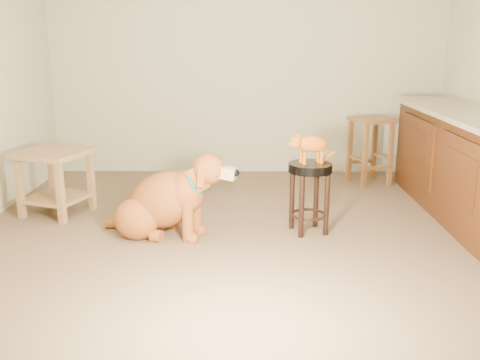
{
  "coord_description": "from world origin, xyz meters",
  "views": [
    {
      "loc": [
        -0.02,
        -4.22,
        1.54
      ],
      "look_at": [
        -0.06,
        -0.11,
        0.45
      ],
      "focal_mm": 40.0,
      "sensor_mm": 36.0,
      "label": 1
    }
  ],
  "objects_px": {
    "wood_stool": "(370,150)",
    "tabby_kitten": "(310,145)",
    "padded_stool": "(310,184)",
    "side_table": "(55,172)",
    "golden_retriever": "(165,202)"
  },
  "relations": [
    {
      "from": "wood_stool",
      "to": "tabby_kitten",
      "type": "distance_m",
      "value": 1.77
    },
    {
      "from": "padded_stool",
      "to": "side_table",
      "type": "xyz_separation_m",
      "value": [
        -2.22,
        0.46,
        -0.02
      ]
    },
    {
      "from": "padded_stool",
      "to": "golden_retriever",
      "type": "relative_size",
      "value": 0.51
    },
    {
      "from": "golden_retriever",
      "to": "side_table",
      "type": "bearing_deg",
      "value": 168.37
    },
    {
      "from": "wood_stool",
      "to": "padded_stool",
      "type": "bearing_deg",
      "value": -118.74
    },
    {
      "from": "wood_stool",
      "to": "tabby_kitten",
      "type": "height_order",
      "value": "tabby_kitten"
    },
    {
      "from": "padded_stool",
      "to": "tabby_kitten",
      "type": "bearing_deg",
      "value": -170.11
    },
    {
      "from": "tabby_kitten",
      "to": "padded_stool",
      "type": "bearing_deg",
      "value": -5.72
    },
    {
      "from": "padded_stool",
      "to": "side_table",
      "type": "distance_m",
      "value": 2.26
    },
    {
      "from": "padded_stool",
      "to": "wood_stool",
      "type": "xyz_separation_m",
      "value": [
        0.83,
        1.52,
        -0.03
      ]
    },
    {
      "from": "wood_stool",
      "to": "golden_retriever",
      "type": "height_order",
      "value": "wood_stool"
    },
    {
      "from": "golden_retriever",
      "to": "tabby_kitten",
      "type": "relative_size",
      "value": 2.75
    },
    {
      "from": "golden_retriever",
      "to": "wood_stool",
      "type": "bearing_deg",
      "value": 54.2
    },
    {
      "from": "side_table",
      "to": "padded_stool",
      "type": "bearing_deg",
      "value": -11.6
    },
    {
      "from": "padded_stool",
      "to": "tabby_kitten",
      "type": "relative_size",
      "value": 1.41
    }
  ]
}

